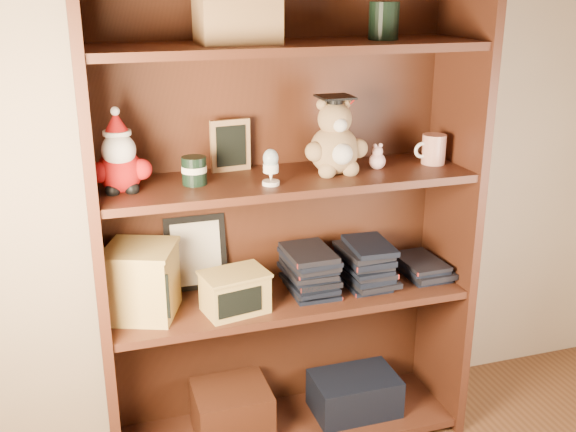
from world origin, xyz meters
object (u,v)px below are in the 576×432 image
teacher_mug (433,149)px  treats_box (142,281)px  bookcase (282,223)px  grad_teddy_bear (335,143)px

teacher_mug → treats_box: (-0.96, -0.00, -0.34)m
treats_box → bookcase: bearing=6.4°
grad_teddy_bear → teacher_mug: bearing=1.2°
grad_teddy_bear → treats_box: size_ratio=0.94×
grad_teddy_bear → treats_box: (-0.61, 0.01, -0.38)m
teacher_mug → treats_box: 1.02m
grad_teddy_bear → teacher_mug: grad_teddy_bear is taller
bookcase → treats_box: (-0.46, -0.05, -0.12)m
bookcase → grad_teddy_bear: size_ratio=6.48×
bookcase → teacher_mug: size_ratio=14.61×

